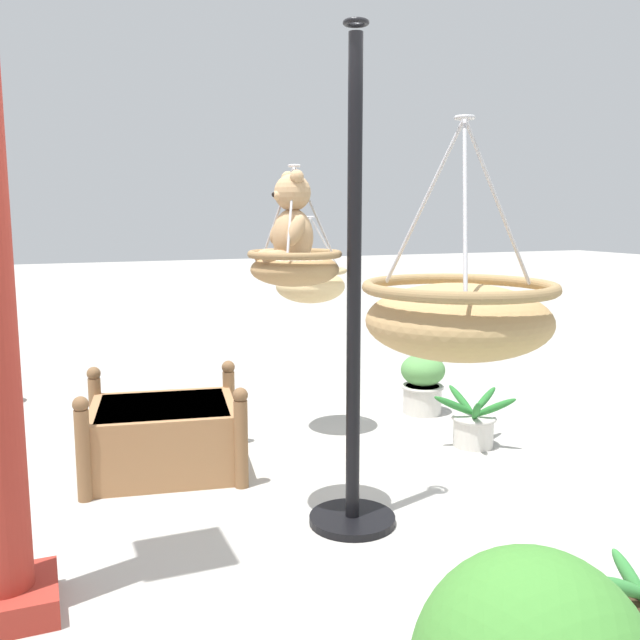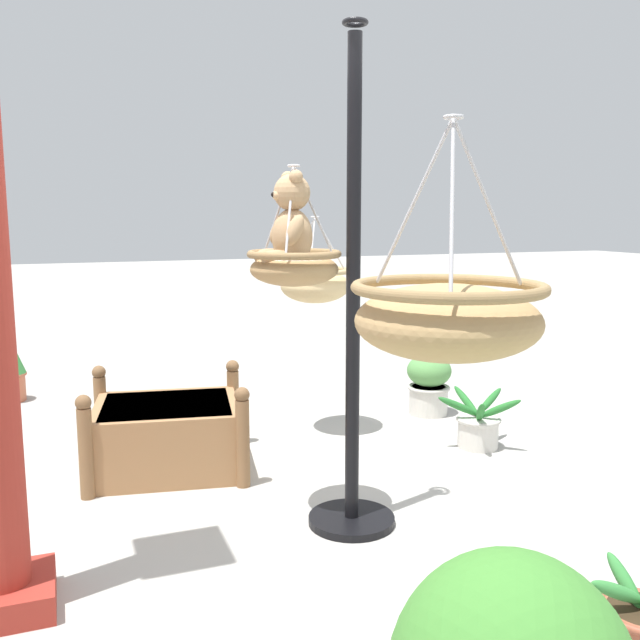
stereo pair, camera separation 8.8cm
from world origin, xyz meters
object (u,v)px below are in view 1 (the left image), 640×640
(hanging_basket_with_teddy, at_px, (295,266))
(wooden_planter_box, at_px, (164,434))
(potted_plant_tall_leafy, at_px, (423,382))
(hanging_basket_left_high, at_px, (459,316))
(teddy_bear, at_px, (290,225))
(potted_plant_flowering_red, at_px, (474,424))
(hanging_basket_right_low, at_px, (310,284))
(display_pole_central, at_px, (353,378))

(hanging_basket_with_teddy, distance_m, wooden_planter_box, 1.53)
(wooden_planter_box, bearing_deg, potted_plant_tall_leafy, -77.32)
(hanging_basket_left_high, xyz_separation_m, potted_plant_tall_leafy, (2.83, -1.57, -1.00))
(hanging_basket_with_teddy, bearing_deg, potted_plant_tall_leafy, -48.04)
(teddy_bear, xyz_separation_m, wooden_planter_box, (0.96, 0.48, -1.28))
(teddy_bear, bearing_deg, potted_plant_flowering_red, -68.06)
(wooden_planter_box, height_order, potted_plant_tall_leafy, wooden_planter_box)
(wooden_planter_box, bearing_deg, teddy_bear, -153.20)
(hanging_basket_right_low, distance_m, potted_plant_tall_leafy, 1.31)
(display_pole_central, relative_size, wooden_planter_box, 2.30)
(teddy_bear, relative_size, wooden_planter_box, 0.43)
(teddy_bear, height_order, hanging_basket_left_high, hanging_basket_left_high)
(teddy_bear, bearing_deg, hanging_basket_with_teddy, -90.00)
(display_pole_central, height_order, hanging_basket_with_teddy, display_pole_central)
(wooden_planter_box, relative_size, potted_plant_flowering_red, 1.85)
(hanging_basket_left_high, bearing_deg, hanging_basket_right_low, -11.86)
(display_pole_central, distance_m, potted_plant_flowering_red, 1.60)
(potted_plant_tall_leafy, bearing_deg, display_pole_central, 139.69)
(wooden_planter_box, bearing_deg, hanging_basket_with_teddy, -152.14)
(wooden_planter_box, distance_m, potted_plant_flowering_red, 2.05)
(display_pole_central, bearing_deg, teddy_bear, 61.17)
(display_pole_central, bearing_deg, potted_plant_flowering_red, -58.66)
(display_pole_central, xyz_separation_m, hanging_basket_right_low, (1.44, -0.34, 0.32))
(teddy_bear, xyz_separation_m, hanging_basket_right_low, (1.29, -0.61, -0.43))
(display_pole_central, distance_m, hanging_basket_left_high, 1.36)
(teddy_bear, distance_m, hanging_basket_right_low, 1.49)
(hanging_basket_left_high, height_order, wooden_planter_box, hanging_basket_left_high)
(display_pole_central, relative_size, hanging_basket_left_high, 3.35)
(hanging_basket_with_teddy, bearing_deg, hanging_basket_left_high, -179.04)
(hanging_basket_right_low, bearing_deg, display_pole_central, 166.81)
(wooden_planter_box, distance_m, potted_plant_tall_leafy, 2.15)
(hanging_basket_with_teddy, distance_m, potted_plant_flowering_red, 2.00)
(display_pole_central, bearing_deg, hanging_basket_left_high, 169.69)
(hanging_basket_with_teddy, xyz_separation_m, hanging_basket_left_high, (-1.40, -0.02, -0.06))
(teddy_bear, height_order, potted_plant_flowering_red, teddy_bear)
(hanging_basket_right_low, relative_size, wooden_planter_box, 0.57)
(hanging_basket_with_teddy, height_order, wooden_planter_box, hanging_basket_with_teddy)
(hanging_basket_with_teddy, bearing_deg, wooden_planter_box, 27.86)
(display_pole_central, distance_m, hanging_basket_with_teddy, 0.63)
(display_pole_central, xyz_separation_m, hanging_basket_with_teddy, (0.15, 0.25, 0.55))
(display_pole_central, xyz_separation_m, teddy_bear, (0.15, 0.27, 0.75))
(display_pole_central, xyz_separation_m, potted_plant_tall_leafy, (1.58, -1.34, -0.51))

